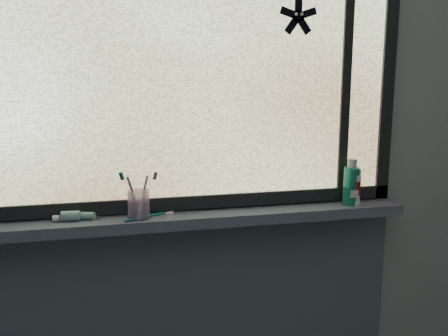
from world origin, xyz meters
TOP-DOWN VIEW (x-y plane):
  - wall_back at (0.00, 1.30)m, footprint 3.00×0.01m
  - windowsill at (0.00, 1.23)m, footprint 1.62×0.14m
  - window_pane at (0.00, 1.28)m, footprint 1.50×0.01m
  - frame_bottom at (0.00, 1.28)m, footprint 1.60×0.03m
  - frame_right at (0.78, 1.28)m, footprint 0.05×0.03m
  - frame_mullion at (0.60, 1.28)m, footprint 0.03×0.03m
  - starfish_sticker at (0.40, 1.27)m, footprint 0.15×0.02m
  - toothpaste_tube at (-0.40, 1.24)m, footprint 0.20×0.08m
  - toothbrush_cup at (-0.19, 1.22)m, footprint 0.08×0.08m
  - toothbrush_lying at (-0.17, 1.21)m, footprint 0.18×0.11m
  - mouthwash_bottle at (0.61, 1.22)m, footprint 0.06×0.06m
  - cream_tube at (0.63, 1.21)m, footprint 0.05×0.05m

SIDE VIEW (x-z plane):
  - windowsill at x=0.00m, z-range 0.98..1.02m
  - toothbrush_lying at x=-0.17m, z-range 1.02..1.03m
  - toothpaste_tube at x=-0.40m, z-range 1.02..1.06m
  - frame_bottom at x=0.00m, z-range 1.02..1.07m
  - toothbrush_cup at x=-0.19m, z-range 1.02..1.12m
  - cream_tube at x=0.63m, z-range 1.04..1.14m
  - mouthwash_bottle at x=0.61m, z-range 1.04..1.18m
  - wall_back at x=0.00m, z-range 0.00..2.50m
  - frame_right at x=0.78m, z-range 0.98..2.08m
  - window_pane at x=0.00m, z-range 1.03..2.03m
  - frame_mullion at x=0.60m, z-range 1.03..2.03m
  - starfish_sticker at x=0.40m, z-range 1.65..1.79m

